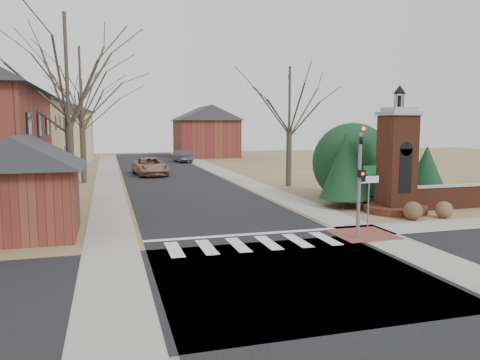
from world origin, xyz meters
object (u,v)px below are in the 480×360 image
object	(u,v)px
pickup_truck	(150,166)
brick_gate_monument	(397,170)
distant_car	(183,156)
traffic_signal_pole	(360,174)
sign_post	(369,184)

from	to	relation	value
pickup_truck	brick_gate_monument	bearing A→B (deg)	-68.13
brick_gate_monument	distant_car	xyz separation A→B (m)	(-5.60, 34.58, -1.45)
brick_gate_monument	distant_car	size ratio (longest dim) A/B	1.48
traffic_signal_pole	brick_gate_monument	xyz separation A→B (m)	(4.70, 4.42, -0.42)
brick_gate_monument	distant_car	distance (m)	35.06
brick_gate_monument	pickup_truck	size ratio (longest dim) A/B	1.15
traffic_signal_pole	pickup_truck	xyz separation A→B (m)	(-5.90, 25.57, -1.80)
sign_post	traffic_signal_pole	bearing A→B (deg)	-132.43
sign_post	distant_car	xyz separation A→B (m)	(-2.19, 37.59, -1.23)
pickup_truck	sign_post	bearing A→B (deg)	-78.17
sign_post	distant_car	bearing A→B (deg)	93.34
pickup_truck	distant_car	world-z (taller)	pickup_truck
pickup_truck	distant_car	xyz separation A→B (m)	(5.00, 13.44, -0.06)
sign_post	distant_car	world-z (taller)	sign_post
distant_car	traffic_signal_pole	bearing A→B (deg)	86.13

